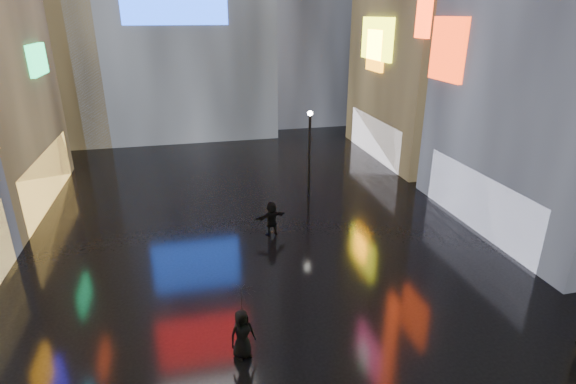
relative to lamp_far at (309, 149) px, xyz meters
name	(u,v)px	position (x,y,z in m)	size (l,w,h in m)	color
ground	(253,225)	(-3.99, -3.37, -2.94)	(140.00, 140.00, 0.00)	black
lamp_far	(309,149)	(0.00, 0.00, 0.00)	(0.30, 0.30, 5.20)	black
pedestrian_4	(242,334)	(-5.83, -12.84, -2.08)	(0.84, 0.55, 1.73)	black
pedestrian_5	(272,218)	(-3.23, -4.60, -2.07)	(1.63, 0.52, 1.75)	black
umbrella_2	(241,300)	(-5.83, -12.84, -0.79)	(0.94, 0.96, 0.87)	black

